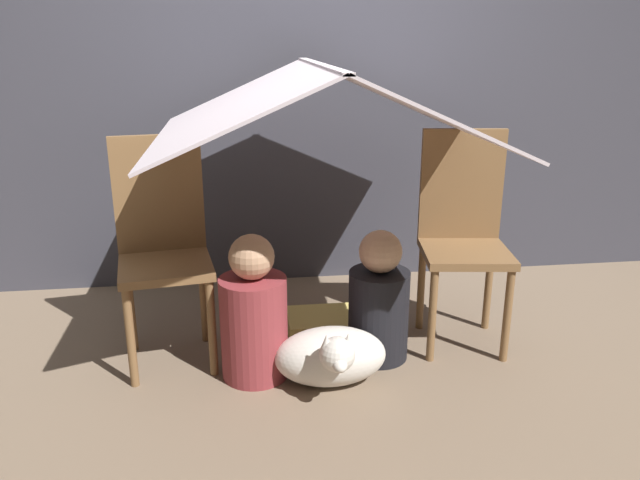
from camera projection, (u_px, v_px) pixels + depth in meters
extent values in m
plane|color=#7A6651|center=(326.00, 375.00, 2.71)|extent=(8.80, 8.80, 0.00)
cube|color=#3D3D47|center=(297.00, 65.00, 3.44)|extent=(7.00, 0.05, 2.50)
cylinder|color=brown|center=(131.00, 338.00, 2.56)|extent=(0.04, 0.04, 0.44)
cylinder|color=brown|center=(212.00, 328.00, 2.65)|extent=(0.04, 0.04, 0.44)
cylinder|color=brown|center=(131.00, 306.00, 2.87)|extent=(0.04, 0.04, 0.44)
cylinder|color=brown|center=(204.00, 298.00, 2.95)|extent=(0.04, 0.04, 0.44)
cube|color=brown|center=(165.00, 267.00, 2.68)|extent=(0.44, 0.44, 0.04)
cube|color=brown|center=(159.00, 194.00, 2.76)|extent=(0.39, 0.09, 0.52)
cylinder|color=brown|center=(432.00, 316.00, 2.77)|extent=(0.04, 0.04, 0.44)
cylinder|color=brown|center=(507.00, 316.00, 2.77)|extent=(0.04, 0.04, 0.44)
cylinder|color=brown|center=(421.00, 287.00, 3.08)|extent=(0.04, 0.04, 0.44)
cylinder|color=brown|center=(488.00, 287.00, 3.08)|extent=(0.04, 0.04, 0.44)
cube|color=brown|center=(465.00, 253.00, 2.85)|extent=(0.44, 0.44, 0.04)
cube|color=brown|center=(462.00, 184.00, 2.93)|extent=(0.39, 0.08, 0.52)
cube|color=silver|center=(237.00, 103.00, 2.51)|extent=(0.68, 1.35, 0.30)
cube|color=silver|center=(400.00, 101.00, 2.59)|extent=(0.68, 1.35, 0.30)
cube|color=silver|center=(320.00, 65.00, 2.51)|extent=(0.04, 1.35, 0.01)
cylinder|color=maroon|center=(254.00, 327.00, 2.65)|extent=(0.29, 0.29, 0.45)
sphere|color=tan|center=(252.00, 257.00, 2.55)|extent=(0.19, 0.19, 0.19)
cylinder|color=black|center=(378.00, 315.00, 2.81)|extent=(0.27, 0.27, 0.41)
sphere|color=#D6A884|center=(381.00, 252.00, 2.71)|extent=(0.19, 0.19, 0.19)
ellipsoid|color=silver|center=(330.00, 356.00, 2.61)|extent=(0.47, 0.26, 0.25)
sphere|color=silver|center=(337.00, 354.00, 2.41)|extent=(0.14, 0.14, 0.14)
ellipsoid|color=silver|center=(340.00, 366.00, 2.36)|extent=(0.06, 0.07, 0.05)
cone|color=silver|center=(327.00, 342.00, 2.39)|extent=(0.05, 0.05, 0.06)
cone|color=silver|center=(348.00, 341.00, 2.40)|extent=(0.05, 0.05, 0.06)
cube|color=#E5CC66|center=(323.00, 324.00, 3.07)|extent=(0.34, 0.27, 0.10)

